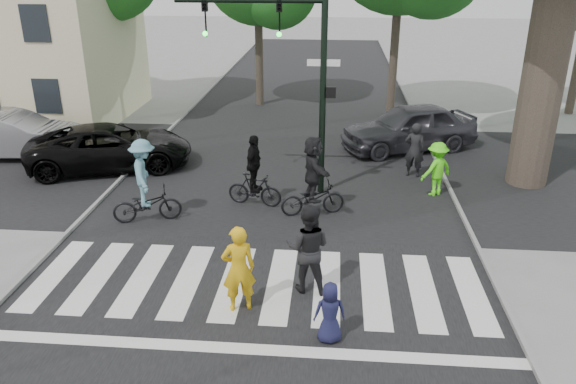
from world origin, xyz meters
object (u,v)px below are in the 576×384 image
pedestrian_woman (239,269)px  pedestrian_child (330,313)px  cyclist_mid (254,177)px  pedestrian_adult (308,248)px  car_grey (409,127)px  cyclist_right (313,180)px  traffic_signal (293,59)px  cyclist_left (145,187)px  car_suv (110,147)px  car_silver (12,135)px

pedestrian_woman → pedestrian_child: size_ratio=1.53×
pedestrian_child → cyclist_mid: bearing=-77.9°
pedestrian_adult → car_grey: pedestrian_adult is taller
cyclist_right → traffic_signal: bearing=113.1°
cyclist_right → cyclist_mid: bearing=163.8°
pedestrian_woman → cyclist_left: bearing=-70.1°
car_suv → car_grey: car_grey is taller
car_suv → car_silver: 3.88m
cyclist_mid → car_grey: size_ratio=0.42×
pedestrian_child → cyclist_mid: cyclist_mid is taller
pedestrian_adult → car_silver: bearing=-29.3°
cyclist_mid → cyclist_right: cyclist_right is taller
car_grey → cyclist_mid: bearing=-64.5°
pedestrian_child → cyclist_mid: 6.30m
cyclist_mid → car_suv: size_ratio=0.39×
pedestrian_child → car_grey: car_grey is taller
cyclist_mid → car_grey: cyclist_mid is taller
cyclist_mid → car_grey: bearing=48.2°
traffic_signal → car_grey: 6.55m
pedestrian_child → cyclist_left: 6.72m
pedestrian_woman → car_silver: 12.59m
pedestrian_woman → car_suv: 9.44m
cyclist_left → cyclist_mid: 2.95m
traffic_signal → cyclist_right: traffic_signal is taller
traffic_signal → pedestrian_woman: 6.87m
traffic_signal → car_silver: 10.60m
traffic_signal → cyclist_left: size_ratio=2.68×
traffic_signal → pedestrian_adult: traffic_signal is taller
pedestrian_child → car_silver: bearing=-48.2°
traffic_signal → car_silver: size_ratio=1.25×
pedestrian_child → car_suv: 11.21m
car_suv → cyclist_mid: bearing=-134.4°
pedestrian_adult → cyclist_right: (-0.06, 3.74, 0.02)m
car_suv → car_grey: size_ratio=1.07×
cyclist_mid → car_suv: bearing=153.0°
pedestrian_adult → cyclist_mid: size_ratio=0.95×
cyclist_right → car_grey: bearing=61.5°
cyclist_mid → pedestrian_child: bearing=-69.7°
pedestrian_woman → cyclist_right: (1.23, 4.57, 0.08)m
cyclist_right → pedestrian_woman: bearing=-105.1°
cyclist_left → car_silver: cyclist_left is taller
cyclist_left → car_suv: bearing=122.4°
pedestrian_woman → car_silver: pedestrian_woman is taller
cyclist_right → car_suv: (-6.76, 3.08, -0.26)m
traffic_signal → cyclist_left: traffic_signal is taller
cyclist_right → car_silver: bearing=159.7°
cyclist_mid → car_silver: (-8.90, 3.42, -0.04)m
pedestrian_woman → car_suv: pedestrian_woman is taller
cyclist_left → car_silver: (-6.24, 4.69, -0.18)m
car_suv → car_silver: size_ratio=1.08×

